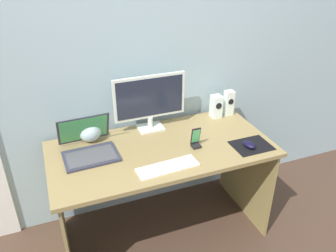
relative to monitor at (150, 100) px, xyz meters
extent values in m
plane|color=#453125|center=(-0.01, -0.27, -0.95)|extent=(8.00, 8.00, 0.00)
cube|color=#97B1BA|center=(-0.01, 0.15, 0.30)|extent=(6.00, 0.04, 2.50)
cube|color=olive|center=(-0.01, -0.27, -0.23)|extent=(1.44, 0.71, 0.03)
cube|color=olive|center=(-0.70, -0.27, -0.60)|extent=(0.02, 0.67, 0.71)
cube|color=olive|center=(0.67, -0.27, -0.60)|extent=(0.02, 0.67, 0.71)
cube|color=silver|center=(0.00, 0.00, -0.21)|extent=(0.18, 0.14, 0.01)
cylinder|color=silver|center=(0.00, 0.00, -0.17)|extent=(0.04, 0.04, 0.08)
cube|color=silver|center=(0.00, 0.00, 0.02)|extent=(0.51, 0.02, 0.31)
cube|color=#1E2333|center=(0.00, -0.01, 0.02)|extent=(0.47, 0.00, 0.27)
cube|color=white|center=(0.63, 0.00, -0.12)|extent=(0.07, 0.06, 0.19)
cylinder|color=black|center=(0.63, -0.03, -0.10)|extent=(0.04, 0.00, 0.04)
cube|color=white|center=(0.52, 0.00, -0.13)|extent=(0.07, 0.08, 0.17)
cylinder|color=black|center=(0.52, -0.04, -0.11)|extent=(0.05, 0.00, 0.05)
cube|color=#303243|center=(-0.46, -0.22, -0.21)|extent=(0.34, 0.25, 0.02)
cube|color=#47474C|center=(-0.46, -0.23, -0.20)|extent=(0.30, 0.19, 0.00)
cube|color=#303243|center=(-0.47, -0.06, -0.10)|extent=(0.33, 0.11, 0.21)
cube|color=#4CB266|center=(-0.47, -0.06, -0.10)|extent=(0.30, 0.09, 0.18)
sphere|color=silver|center=(-0.43, -0.01, -0.15)|extent=(0.15, 0.15, 0.15)
cube|color=white|center=(-0.06, -0.49, -0.21)|extent=(0.38, 0.14, 0.01)
cube|color=black|center=(0.54, -0.46, -0.22)|extent=(0.25, 0.20, 0.00)
ellipsoid|color=black|center=(0.52, -0.47, -0.20)|extent=(0.08, 0.11, 0.04)
cube|color=black|center=(0.20, -0.34, -0.21)|extent=(0.05, 0.05, 0.02)
cube|color=black|center=(0.20, -0.33, -0.14)|extent=(0.06, 0.03, 0.12)
cube|color=#4CB266|center=(0.20, -0.34, -0.14)|extent=(0.05, 0.02, 0.10)
camera|label=1|loc=(-0.65, -2.04, 0.98)|focal=36.71mm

